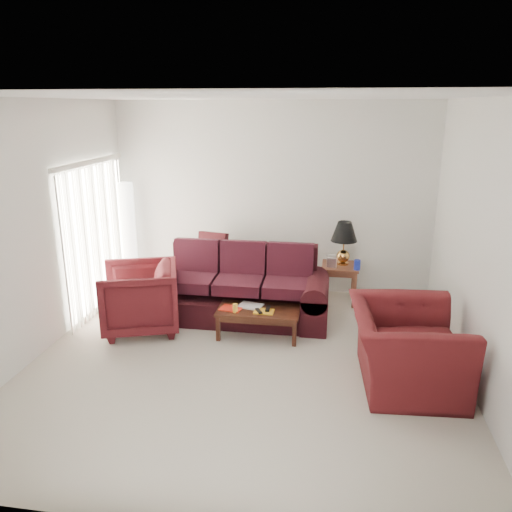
{
  "coord_description": "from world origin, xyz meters",
  "views": [
    {
      "loc": [
        0.95,
        -5.24,
        2.91
      ],
      "look_at": [
        0.0,
        0.85,
        1.05
      ],
      "focal_mm": 35.0,
      "sensor_mm": 36.0,
      "label": 1
    }
  ],
  "objects_px": {
    "armchair_left": "(140,298)",
    "coffee_table": "(259,322)",
    "end_table": "(339,283)",
    "sofa": "(240,285)",
    "floor_lamp": "(128,236)",
    "armchair_right": "(406,348)"
  },
  "relations": [
    {
      "from": "armchair_left",
      "to": "coffee_table",
      "type": "bearing_deg",
      "value": 73.12
    },
    {
      "from": "end_table",
      "to": "coffee_table",
      "type": "distance_m",
      "value": 1.74
    },
    {
      "from": "end_table",
      "to": "coffee_table",
      "type": "xyz_separation_m",
      "value": [
        -1.05,
        -1.39,
        -0.11
      ]
    },
    {
      "from": "sofa",
      "to": "floor_lamp",
      "type": "bearing_deg",
      "value": 152.05
    },
    {
      "from": "armchair_left",
      "to": "armchair_right",
      "type": "distance_m",
      "value": 3.45
    },
    {
      "from": "floor_lamp",
      "to": "armchair_right",
      "type": "bearing_deg",
      "value": -30.36
    },
    {
      "from": "floor_lamp",
      "to": "armchair_right",
      "type": "height_order",
      "value": "floor_lamp"
    },
    {
      "from": "sofa",
      "to": "floor_lamp",
      "type": "distance_m",
      "value": 2.27
    },
    {
      "from": "end_table",
      "to": "floor_lamp",
      "type": "bearing_deg",
      "value": 178.32
    },
    {
      "from": "armchair_left",
      "to": "armchair_right",
      "type": "relative_size",
      "value": 0.76
    },
    {
      "from": "floor_lamp",
      "to": "armchair_left",
      "type": "distance_m",
      "value": 1.76
    },
    {
      "from": "end_table",
      "to": "armchair_right",
      "type": "relative_size",
      "value": 0.45
    },
    {
      "from": "sofa",
      "to": "end_table",
      "type": "xyz_separation_m",
      "value": [
        1.38,
        0.86,
        -0.21
      ]
    },
    {
      "from": "armchair_left",
      "to": "coffee_table",
      "type": "height_order",
      "value": "armchair_left"
    },
    {
      "from": "sofa",
      "to": "armchair_right",
      "type": "xyz_separation_m",
      "value": [
        2.07,
        -1.44,
        -0.08
      ]
    },
    {
      "from": "sofa",
      "to": "end_table",
      "type": "bearing_deg",
      "value": 29.31
    },
    {
      "from": "end_table",
      "to": "armchair_left",
      "type": "distance_m",
      "value": 3.01
    },
    {
      "from": "armchair_left",
      "to": "armchair_right",
      "type": "bearing_deg",
      "value": 56.92
    },
    {
      "from": "end_table",
      "to": "coffee_table",
      "type": "relative_size",
      "value": 0.55
    },
    {
      "from": "end_table",
      "to": "armchair_left",
      "type": "relative_size",
      "value": 0.59
    },
    {
      "from": "floor_lamp",
      "to": "sofa",
      "type": "bearing_deg",
      "value": -25.37
    },
    {
      "from": "sofa",
      "to": "coffee_table",
      "type": "xyz_separation_m",
      "value": [
        0.34,
        -0.52,
        -0.32
      ]
    }
  ]
}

